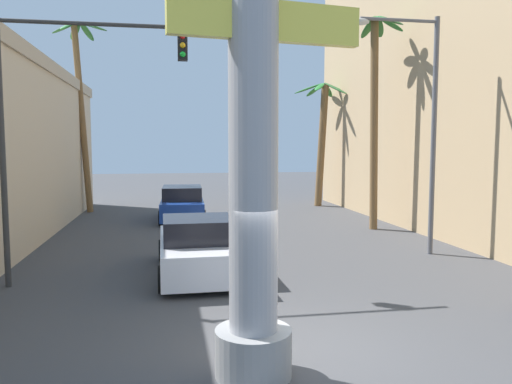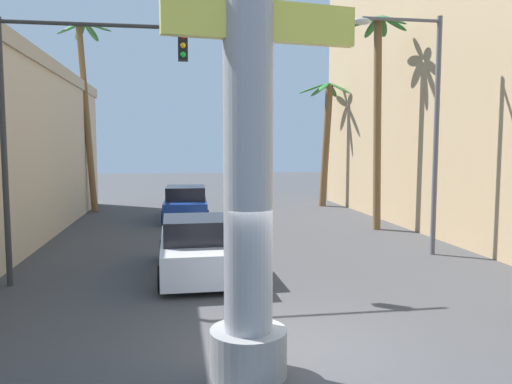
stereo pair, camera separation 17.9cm
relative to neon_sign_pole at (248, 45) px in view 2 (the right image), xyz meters
name	(u,v)px [view 2 (the right image)]	position (x,y,z in m)	size (l,w,h in m)	color
ground_plane	(231,240)	(0.92, 10.72, -4.82)	(90.75, 90.75, 0.00)	#424244
building_right	(510,45)	(11.61, 10.55, 2.43)	(6.59, 25.46, 14.47)	tan
neon_sign_pole	(248,45)	(0.00, 0.00, 0.00)	(3.18, 1.15, 10.21)	#9E9EA3
street_lamp	(423,112)	(6.48, 7.31, -0.36)	(2.83, 0.28, 7.32)	#59595E
traffic_light_mast	(67,102)	(-3.59, 5.65, -0.34)	(5.09, 0.32, 6.41)	#333333
car_lead	(198,248)	(-0.47, 6.05, -4.11)	(2.12, 4.66, 1.56)	black
car_far	(186,204)	(-0.60, 16.01, -4.08)	(2.13, 4.44, 1.56)	black
palm_tree_mid_right	(378,95)	(7.00, 12.05, 0.62)	(2.38, 2.38, 8.57)	brown
palm_tree_far_left	(86,95)	(-5.45, 19.50, 1.17)	(2.76, 2.56, 9.59)	brown
palm_tree_far_right	(326,130)	(7.37, 20.11, -0.52)	(3.32, 3.14, 6.99)	brown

